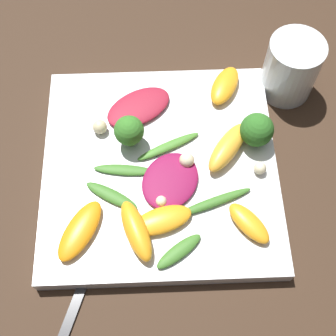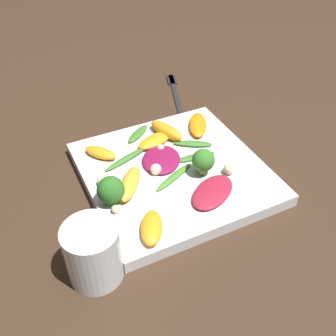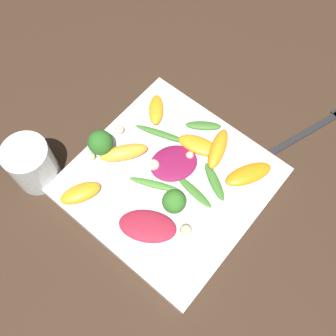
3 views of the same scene
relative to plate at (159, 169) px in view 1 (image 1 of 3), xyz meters
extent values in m
plane|color=#382619|center=(0.00, 0.00, -0.01)|extent=(2.40, 2.40, 0.00)
cube|color=white|center=(0.00, 0.00, 0.00)|extent=(0.28, 0.28, 0.02)
cylinder|color=white|center=(0.17, 0.12, 0.03)|extent=(0.07, 0.07, 0.08)
ellipsoid|color=maroon|center=(-0.03, 0.08, 0.02)|extent=(0.10, 0.09, 0.01)
ellipsoid|color=maroon|center=(0.01, -0.02, 0.02)|extent=(0.09, 0.10, 0.01)
ellipsoid|color=#FCAD33|center=(0.08, 0.01, 0.02)|extent=(0.07, 0.08, 0.02)
ellipsoid|color=orange|center=(0.00, -0.07, 0.02)|extent=(0.08, 0.05, 0.01)
ellipsoid|color=orange|center=(-0.09, -0.08, 0.02)|extent=(0.07, 0.08, 0.01)
ellipsoid|color=orange|center=(0.10, -0.08, 0.02)|extent=(0.06, 0.06, 0.01)
ellipsoid|color=orange|center=(-0.03, -0.09, 0.02)|extent=(0.05, 0.08, 0.02)
ellipsoid|color=orange|center=(0.09, 0.11, 0.02)|extent=(0.06, 0.07, 0.02)
cylinder|color=#84AD5B|center=(0.12, 0.03, 0.02)|extent=(0.01, 0.01, 0.01)
sphere|color=#2D6B23|center=(0.12, 0.03, 0.04)|extent=(0.04, 0.04, 0.04)
cylinder|color=#7A9E51|center=(-0.04, 0.03, 0.02)|extent=(0.01, 0.01, 0.02)
sphere|color=#387A28|center=(-0.04, 0.03, 0.04)|extent=(0.04, 0.04, 0.04)
ellipsoid|color=#3D7528|center=(-0.04, -0.01, 0.01)|extent=(0.07, 0.02, 0.01)
ellipsoid|color=#3D7528|center=(0.06, -0.05, 0.01)|extent=(0.09, 0.04, 0.01)
ellipsoid|color=#47842D|center=(0.01, 0.02, 0.01)|extent=(0.08, 0.05, 0.01)
ellipsoid|color=#3D7528|center=(-0.06, -0.04, 0.01)|extent=(0.07, 0.05, 0.01)
ellipsoid|color=#3D7528|center=(0.02, -0.11, 0.01)|extent=(0.06, 0.05, 0.01)
sphere|color=beige|center=(-0.07, 0.05, 0.02)|extent=(0.02, 0.02, 0.02)
sphere|color=beige|center=(0.12, 0.05, 0.02)|extent=(0.01, 0.01, 0.01)
sphere|color=beige|center=(0.12, -0.01, 0.02)|extent=(0.02, 0.02, 0.02)
sphere|color=beige|center=(0.03, 0.00, 0.02)|extent=(0.02, 0.02, 0.02)
sphere|color=beige|center=(0.00, -0.05, 0.02)|extent=(0.01, 0.01, 0.01)
camera|label=1|loc=(0.00, -0.26, 0.52)|focal=50.00mm
camera|label=2|loc=(0.22, 0.44, 0.43)|focal=42.00mm
camera|label=3|loc=(-0.16, 0.19, 0.58)|focal=42.00mm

